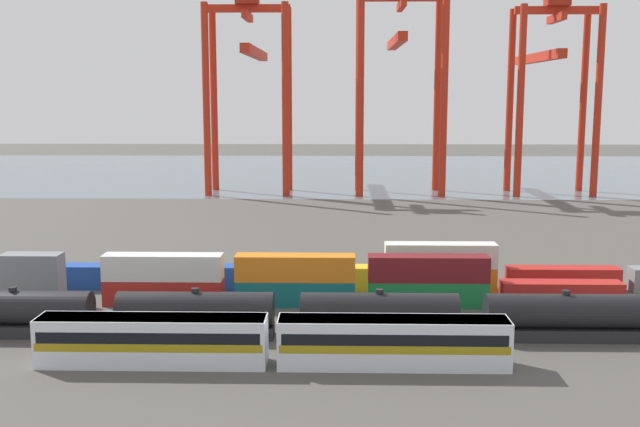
{
  "coord_description": "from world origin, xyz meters",
  "views": [
    {
      "loc": [
        -5.26,
        -75.71,
        21.26
      ],
      "look_at": [
        -7.63,
        27.71,
        4.94
      ],
      "focal_mm": 42.6,
      "sensor_mm": 36.0,
      "label": 1
    }
  ],
  "objects_px": {
    "passenger_train": "(272,339)",
    "shipping_container_2": "(164,292)",
    "shipping_container_10": "(197,277)",
    "shipping_container_0": "(34,291)",
    "freight_tank_row": "(287,314)",
    "shipping_container_14": "(563,279)",
    "gantry_crane_east": "(550,73)",
    "gantry_crane_central": "(400,64)",
    "gantry_crane_west": "(250,70)",
    "shipping_container_9": "(77,276)"
  },
  "relations": [
    {
      "from": "freight_tank_row",
      "to": "gantry_crane_west",
      "type": "relative_size",
      "value": 1.45
    },
    {
      "from": "gantry_crane_west",
      "to": "gantry_crane_east",
      "type": "distance_m",
      "value": 64.7
    },
    {
      "from": "shipping_container_2",
      "to": "shipping_container_14",
      "type": "relative_size",
      "value": 1.0
    },
    {
      "from": "gantry_crane_east",
      "to": "shipping_container_9",
      "type": "bearing_deg",
      "value": -131.04
    },
    {
      "from": "gantry_crane_central",
      "to": "gantry_crane_east",
      "type": "distance_m",
      "value": 32.41
    },
    {
      "from": "shipping_container_14",
      "to": "gantry_crane_west",
      "type": "xyz_separation_m",
      "value": [
        -43.71,
        86.0,
        25.05
      ]
    },
    {
      "from": "shipping_container_2",
      "to": "shipping_container_10",
      "type": "height_order",
      "value": "same"
    },
    {
      "from": "gantry_crane_central",
      "to": "gantry_crane_east",
      "type": "height_order",
      "value": "gantry_crane_central"
    },
    {
      "from": "passenger_train",
      "to": "freight_tank_row",
      "type": "relative_size",
      "value": 0.6
    },
    {
      "from": "shipping_container_10",
      "to": "gantry_crane_west",
      "type": "distance_m",
      "value": 89.65
    },
    {
      "from": "shipping_container_9",
      "to": "gantry_crane_west",
      "type": "relative_size",
      "value": 0.28
    },
    {
      "from": "passenger_train",
      "to": "freight_tank_row",
      "type": "xyz_separation_m",
      "value": [
        0.71,
        7.05,
        -0.06
      ]
    },
    {
      "from": "shipping_container_9",
      "to": "gantry_crane_west",
      "type": "xyz_separation_m",
      "value": [
        9.77,
        86.0,
        25.05
      ]
    },
    {
      "from": "passenger_train",
      "to": "shipping_container_2",
      "type": "xyz_separation_m",
      "value": [
        -12.59,
        17.44,
        -0.84
      ]
    },
    {
      "from": "shipping_container_2",
      "to": "passenger_train",
      "type": "bearing_deg",
      "value": -54.16
    },
    {
      "from": "passenger_train",
      "to": "shipping_container_2",
      "type": "distance_m",
      "value": 21.53
    },
    {
      "from": "freight_tank_row",
      "to": "passenger_train",
      "type": "bearing_deg",
      "value": -95.73
    },
    {
      "from": "passenger_train",
      "to": "shipping_container_14",
      "type": "height_order",
      "value": "passenger_train"
    },
    {
      "from": "shipping_container_9",
      "to": "gantry_crane_west",
      "type": "distance_m",
      "value": 90.11
    },
    {
      "from": "shipping_container_14",
      "to": "gantry_crane_east",
      "type": "relative_size",
      "value": 0.28
    },
    {
      "from": "freight_tank_row",
      "to": "shipping_container_10",
      "type": "relative_size",
      "value": 5.15
    },
    {
      "from": "shipping_container_0",
      "to": "gantry_crane_east",
      "type": "distance_m",
      "value": 122.25
    },
    {
      "from": "gantry_crane_central",
      "to": "shipping_container_10",
      "type": "bearing_deg",
      "value": -108.68
    },
    {
      "from": "passenger_train",
      "to": "shipping_container_14",
      "type": "relative_size",
      "value": 3.07
    },
    {
      "from": "shipping_container_2",
      "to": "gantry_crane_east",
      "type": "distance_m",
      "value": 114.29
    },
    {
      "from": "shipping_container_10",
      "to": "gantry_crane_central",
      "type": "height_order",
      "value": "gantry_crane_central"
    },
    {
      "from": "shipping_container_10",
      "to": "shipping_container_0",
      "type": "bearing_deg",
      "value": -157.74
    },
    {
      "from": "passenger_train",
      "to": "freight_tank_row",
      "type": "height_order",
      "value": "freight_tank_row"
    },
    {
      "from": "freight_tank_row",
      "to": "shipping_container_9",
      "type": "xyz_separation_m",
      "value": [
        -24.45,
        16.79,
        -0.79
      ]
    },
    {
      "from": "gantry_crane_central",
      "to": "shipping_container_0",
      "type": "bearing_deg",
      "value": -115.9
    },
    {
      "from": "shipping_container_0",
      "to": "shipping_container_14",
      "type": "distance_m",
      "value": 56.13
    },
    {
      "from": "shipping_container_0",
      "to": "shipping_container_9",
      "type": "bearing_deg",
      "value": 70.37
    },
    {
      "from": "shipping_container_2",
      "to": "shipping_container_10",
      "type": "xyz_separation_m",
      "value": [
        2.22,
        6.41,
        0.0
      ]
    },
    {
      "from": "passenger_train",
      "to": "freight_tank_row",
      "type": "distance_m",
      "value": 7.09
    },
    {
      "from": "shipping_container_14",
      "to": "gantry_crane_east",
      "type": "distance_m",
      "value": 91.41
    },
    {
      "from": "shipping_container_2",
      "to": "gantry_crane_central",
      "type": "height_order",
      "value": "gantry_crane_central"
    },
    {
      "from": "freight_tank_row",
      "to": "gantry_crane_east",
      "type": "xyz_separation_m",
      "value": [
        50.01,
        102.34,
        23.66
      ]
    },
    {
      "from": "shipping_container_9",
      "to": "shipping_container_0",
      "type": "bearing_deg",
      "value": -109.63
    },
    {
      "from": "shipping_container_0",
      "to": "gantry_crane_central",
      "type": "xyz_separation_m",
      "value": [
        44.4,
        91.43,
        26.32
      ]
    },
    {
      "from": "gantry_crane_east",
      "to": "shipping_container_2",
      "type": "bearing_deg",
      "value": -124.55
    },
    {
      "from": "shipping_container_0",
      "to": "gantry_crane_central",
      "type": "height_order",
      "value": "gantry_crane_central"
    },
    {
      "from": "shipping_container_0",
      "to": "shipping_container_9",
      "type": "xyz_separation_m",
      "value": [
        2.29,
        6.41,
        0.0
      ]
    },
    {
      "from": "passenger_train",
      "to": "shipping_container_9",
      "type": "relative_size",
      "value": 3.07
    },
    {
      "from": "freight_tank_row",
      "to": "shipping_container_10",
      "type": "distance_m",
      "value": 20.14
    },
    {
      "from": "shipping_container_10",
      "to": "shipping_container_14",
      "type": "bearing_deg",
      "value": 0.0
    },
    {
      "from": "shipping_container_9",
      "to": "gantry_crane_east",
      "type": "distance_m",
      "value": 116.02
    },
    {
      "from": "passenger_train",
      "to": "gantry_crane_central",
      "type": "bearing_deg",
      "value": 80.42
    },
    {
      "from": "freight_tank_row",
      "to": "shipping_container_14",
      "type": "bearing_deg",
      "value": 30.05
    },
    {
      "from": "shipping_container_2",
      "to": "gantry_crane_east",
      "type": "xyz_separation_m",
      "value": [
        63.32,
        91.96,
        24.45
      ]
    },
    {
      "from": "shipping_container_0",
      "to": "shipping_container_10",
      "type": "bearing_deg",
      "value": 22.26
    }
  ]
}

